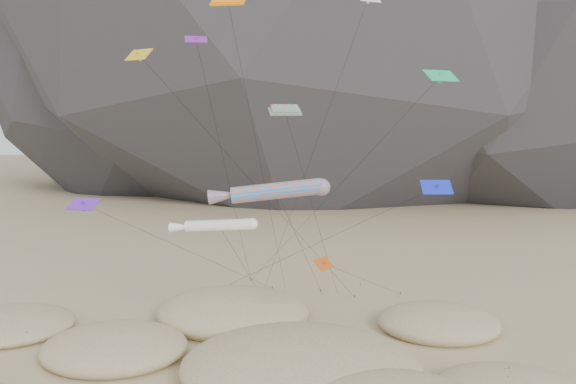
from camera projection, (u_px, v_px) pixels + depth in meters
The scene contains 8 objects.
dunes at pixel (232, 368), 39.89m from camera, with size 50.88×36.95×3.95m.
dune_grass at pixel (243, 363), 40.43m from camera, with size 42.53×27.14×1.60m.
kite_stakes at pixel (303, 289), 60.34m from camera, with size 20.54×5.99×0.30m.
rainbow_tube_kite at pixel (272, 191), 41.62m from camera, with size 9.12×16.83×14.00m.
white_tube_kite at pixel (215, 225), 45.20m from camera, with size 7.42×11.30×10.54m.
orange_parafoil at pixel (229, 5), 44.47m from camera, with size 5.10×14.55×28.12m.
multi_parafoil at pixel (286, 113), 43.41m from camera, with size 6.05×14.88×19.47m.
delta_kites at pixel (291, 124), 46.69m from camera, with size 32.49×20.45×29.03m.
Camera 1 is at (4.45, -34.15, 18.28)m, focal length 35.00 mm.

